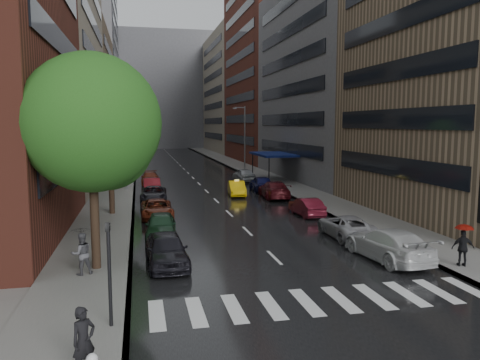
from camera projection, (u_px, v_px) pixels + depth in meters
name	position (u px, v px, depth m)	size (l,w,h in m)	color
ground	(301.00, 284.00, 19.76)	(220.00, 220.00, 0.00)	gray
road	(185.00, 170.00, 68.27)	(14.00, 140.00, 0.01)	black
sidewalk_left	(122.00, 171.00, 66.37)	(4.00, 140.00, 0.15)	gray
sidewalk_right	(245.00, 168.00, 70.16)	(4.00, 140.00, 0.15)	gray
crosswalk	(324.00, 301.00, 17.86)	(13.15, 2.80, 0.01)	silver
buildings_left	(80.00, 63.00, 71.73)	(8.00, 108.00, 38.00)	maroon
buildings_right	(272.00, 73.00, 76.14)	(8.05, 109.10, 36.00)	#937A5B
building_far	(161.00, 91.00, 132.34)	(40.00, 14.00, 32.00)	slate
tree_near	(91.00, 123.00, 20.69)	(6.20, 6.20, 9.88)	#382619
tree_mid	(109.00, 121.00, 33.81)	(6.33, 6.33, 10.09)	#382619
tree_far	(119.00, 140.00, 49.84)	(4.59, 4.59, 7.32)	#382619
taxi	(237.00, 188.00, 44.03)	(1.45, 4.16, 1.37)	yellow
parked_cars_left	(155.00, 201.00, 36.66)	(2.43, 35.71, 1.58)	black
parked_cars_right	(292.00, 199.00, 37.57)	(2.73, 37.82, 1.60)	silver
ped_bag_walker	(84.00, 342.00, 12.23)	(0.80, 0.76, 1.85)	black
ped_black_umbrella	(81.00, 247.00, 20.41)	(1.09, 0.98, 2.09)	#4C4B50
ped_red_umbrella	(463.00, 241.00, 21.62)	(1.08, 0.82, 2.01)	black
traffic_light	(109.00, 264.00, 15.08)	(0.18, 0.15, 3.45)	black
street_lamp_left	(127.00, 142.00, 46.66)	(1.74, 0.22, 9.00)	gray
street_lamp_right	(244.00, 137.00, 64.46)	(1.74, 0.22, 9.00)	gray
awning	(273.00, 154.00, 55.24)	(4.00, 8.00, 3.12)	navy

